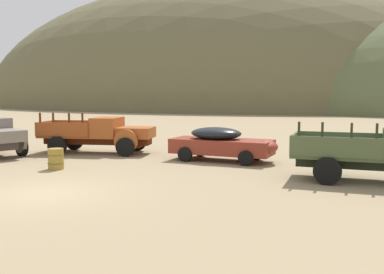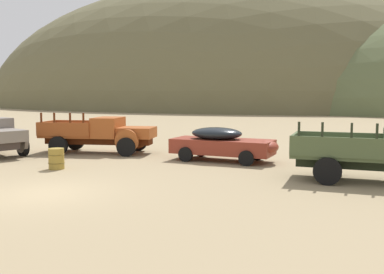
# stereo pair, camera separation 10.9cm
# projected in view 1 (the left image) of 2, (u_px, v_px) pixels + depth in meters

# --- Properties ---
(ground_plane) EXTENTS (300.00, 300.00, 0.00)m
(ground_plane) POSITION_uv_depth(u_px,v_px,m) (43.00, 194.00, 13.60)
(ground_plane) COLOR #998460
(hill_center) EXTENTS (114.83, 58.04, 53.17)m
(hill_center) POSITION_uv_depth(u_px,v_px,m) (200.00, 108.00, 95.91)
(hill_center) COLOR brown
(hill_center) RESTS_ON ground
(truck_oxide_orange) EXTENTS (6.24, 3.69, 2.16)m
(truck_oxide_orange) POSITION_uv_depth(u_px,v_px,m) (105.00, 134.00, 22.78)
(truck_oxide_orange) COLOR #51220D
(truck_oxide_orange) RESTS_ON ground
(car_rust_red) EXTENTS (5.02, 2.10, 1.57)m
(car_rust_red) POSITION_uv_depth(u_px,v_px,m) (224.00, 144.00, 20.12)
(car_rust_red) COLOR maroon
(car_rust_red) RESTS_ON ground
(oil_drum_by_truck) EXTENTS (0.68, 0.68, 0.87)m
(oil_drum_by_truck) POSITION_uv_depth(u_px,v_px,m) (56.00, 159.00, 17.96)
(oil_drum_by_truck) COLOR olive
(oil_drum_by_truck) RESTS_ON ground
(bush_back_edge) EXTENTS (0.72, 0.62, 0.67)m
(bush_back_edge) POSITION_uv_depth(u_px,v_px,m) (384.00, 165.00, 18.08)
(bush_back_edge) COLOR #5B8E42
(bush_back_edge) RESTS_ON ground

